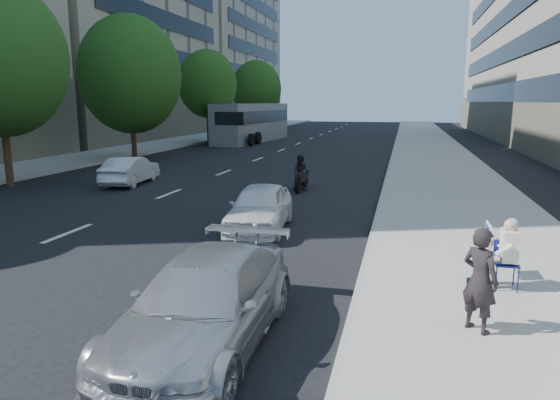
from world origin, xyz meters
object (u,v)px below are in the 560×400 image
(pedestrian_woman, at_px, (480,280))
(motorcycle, at_px, (301,175))
(seated_protester, at_px, (501,249))
(parked_sedan, at_px, (206,303))
(white_sedan_mid, at_px, (130,170))
(bus, at_px, (252,123))
(white_sedan_near, at_px, (260,207))

(pedestrian_woman, bearing_deg, motorcycle, -23.94)
(seated_protester, distance_m, motorcycle, 11.37)
(parked_sedan, height_order, white_sedan_mid, parked_sedan)
(seated_protester, relative_size, parked_sedan, 0.29)
(motorcycle, xyz_separation_m, bus, (-9.12, 23.21, 1.00))
(white_sedan_near, bearing_deg, white_sedan_mid, 135.67)
(parked_sedan, relative_size, white_sedan_near, 1.20)
(motorcycle, relative_size, bus, 0.17)
(white_sedan_near, distance_m, white_sedan_mid, 9.69)
(bus, bearing_deg, white_sedan_mid, -80.65)
(white_sedan_near, relative_size, bus, 0.30)
(parked_sedan, bearing_deg, pedestrian_woman, 15.99)
(seated_protester, distance_m, white_sedan_mid, 16.22)
(seated_protester, relative_size, bus, 0.11)
(parked_sedan, distance_m, white_sedan_near, 6.68)
(bus, bearing_deg, white_sedan_near, -67.47)
(parked_sedan, height_order, motorcycle, motorcycle)
(white_sedan_mid, bearing_deg, seated_protester, 136.90)
(pedestrian_woman, height_order, parked_sedan, pedestrian_woman)
(seated_protester, height_order, bus, bus)
(parked_sedan, relative_size, bus, 0.36)
(pedestrian_woman, bearing_deg, seated_protester, -64.56)
(motorcycle, bearing_deg, white_sedan_mid, -175.16)
(seated_protester, xyz_separation_m, white_sedan_mid, (-13.05, 9.64, -0.28))
(parked_sedan, height_order, bus, bus)
(white_sedan_mid, distance_m, bus, 23.52)
(white_sedan_near, height_order, motorcycle, motorcycle)
(white_sedan_mid, bearing_deg, bus, -92.43)
(seated_protester, bearing_deg, bus, 114.09)
(white_sedan_mid, bearing_deg, white_sedan_near, 134.32)
(white_sedan_near, distance_m, bus, 30.96)
(white_sedan_near, relative_size, motorcycle, 1.81)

